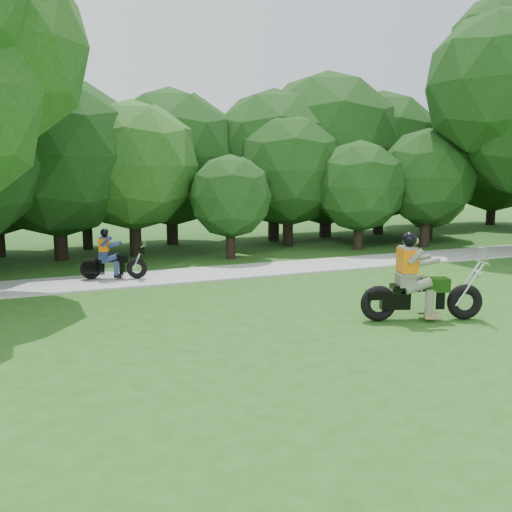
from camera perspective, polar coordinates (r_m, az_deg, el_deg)
ground at (r=12.33m, az=20.37°, el=-7.26°), size 100.00×100.00×0.00m
walkway at (r=18.78m, az=3.50°, el=-1.15°), size 60.00×2.20×0.06m
tree_line at (r=24.43m, az=-3.80°, el=9.65°), size 39.84×12.25×7.68m
chopper_motorcycle at (r=12.82m, az=15.74°, el=-3.12°), size 2.67×1.30×1.95m
touring_motorcycle at (r=17.15m, az=-14.46°, el=-0.46°), size 1.90×1.03×1.49m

